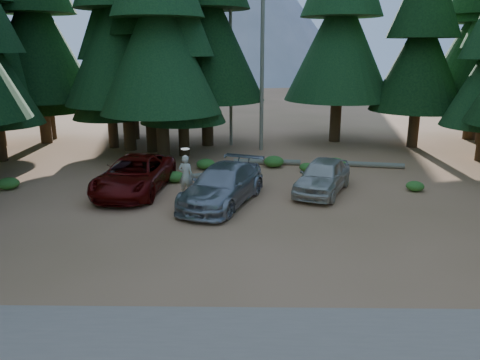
{
  "coord_description": "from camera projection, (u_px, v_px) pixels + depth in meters",
  "views": [
    {
      "loc": [
        -0.12,
        -15.31,
        6.36
      ],
      "look_at": [
        -0.39,
        2.79,
        1.25
      ],
      "focal_mm": 35.0,
      "sensor_mm": 36.0,
      "label": 1
    }
  ],
  "objects": [
    {
      "name": "log_mid",
      "position": [
        267.0,
        162.0,
        26.47
      ],
      "size": [
        3.79,
        0.58,
        0.31
      ],
      "primitive_type": "cylinder",
      "rotation": [
        0.0,
        1.57,
        -0.07
      ],
      "color": "gray",
      "rests_on": "ground"
    },
    {
      "name": "log_right",
      "position": [
        361.0,
        164.0,
        25.96
      ],
      "size": [
        4.58,
        1.12,
        0.29
      ],
      "primitive_type": "cylinder",
      "rotation": [
        0.0,
        1.57,
        -0.18
      ],
      "color": "gray",
      "rests_on": "ground"
    },
    {
      "name": "shrub_left",
      "position": [
        206.0,
        164.0,
        25.47
      ],
      "size": [
        1.01,
        1.01,
        0.56
      ],
      "primitive_type": "ellipsoid",
      "color": "#377021",
      "rests_on": "ground"
    },
    {
      "name": "forest_belt_north",
      "position": [
        249.0,
        148.0,
        30.9
      ],
      "size": [
        36.0,
        7.0,
        22.0
      ],
      "primitive_type": null,
      "color": "black",
      "rests_on": "ground"
    },
    {
      "name": "snag_back",
      "position": [
        231.0,
        70.0,
        30.52
      ],
      "size": [
        0.2,
        0.2,
        10.0
      ],
      "primitive_type": "cylinder",
      "color": "gray",
      "rests_on": "ground"
    },
    {
      "name": "silver_minivan_right",
      "position": [
        323.0,
        176.0,
        21.2
      ],
      "size": [
        3.49,
        4.91,
        1.55
      ],
      "primitive_type": "imported",
      "rotation": [
        0.0,
        0.0,
        -0.41
      ],
      "color": "beige",
      "rests_on": "ground"
    },
    {
      "name": "shrub_far_right",
      "position": [
        334.0,
        165.0,
        24.99
      ],
      "size": [
        1.3,
        1.3,
        0.72
      ],
      "primitive_type": "ellipsoid",
      "color": "#377021",
      "rests_on": "ground"
    },
    {
      "name": "ground",
      "position": [
        250.0,
        236.0,
        16.46
      ],
      "size": [
        160.0,
        160.0,
        0.0
      ],
      "primitive_type": "plane",
      "color": "#9A6C41",
      "rests_on": "ground"
    },
    {
      "name": "log_left",
      "position": [
        210.0,
        175.0,
        23.89
      ],
      "size": [
        3.54,
        1.66,
        0.27
      ],
      "primitive_type": "cylinder",
      "rotation": [
        0.0,
        1.57,
        0.39
      ],
      "color": "gray",
      "rests_on": "ground"
    },
    {
      "name": "shrub_far_left",
      "position": [
        175.0,
        177.0,
        23.0
      ],
      "size": [
        0.95,
        0.95,
        0.52
      ],
      "primitive_type": "ellipsoid",
      "color": "#377021",
      "rests_on": "ground"
    },
    {
      "name": "gravel_strip",
      "position": [
        252.0,
        350.0,
        10.21
      ],
      "size": [
        26.0,
        3.5,
        0.01
      ],
      "primitive_type": "cube",
      "color": "gray",
      "rests_on": "ground"
    },
    {
      "name": "mountain_peak",
      "position": [
        236.0,
        17.0,
        97.95
      ],
      "size": [
        48.0,
        50.0,
        28.0
      ],
      "color": "gray",
      "rests_on": "ground"
    },
    {
      "name": "shrub_right",
      "position": [
        307.0,
        167.0,
        25.0
      ],
      "size": [
        0.82,
        0.82,
        0.45
      ],
      "primitive_type": "ellipsoid",
      "color": "#377021",
      "rests_on": "ground"
    },
    {
      "name": "red_pickup",
      "position": [
        134.0,
        175.0,
        21.3
      ],
      "size": [
        3.21,
        6.0,
        1.6
      ],
      "primitive_type": "imported",
      "rotation": [
        0.0,
        0.0,
        -0.1
      ],
      "color": "#580907",
      "rests_on": "ground"
    },
    {
      "name": "shrub_center_right",
      "position": [
        274.0,
        161.0,
        25.92
      ],
      "size": [
        1.11,
        1.11,
        0.61
      ],
      "primitive_type": "ellipsoid",
      "color": "#377021",
      "rests_on": "ground"
    },
    {
      "name": "frisbee_player",
      "position": [
        186.0,
        175.0,
        20.15
      ],
      "size": [
        0.76,
        0.61,
        2.1
      ],
      "rotation": [
        0.0,
        0.0,
        2.86
      ],
      "color": "beige",
      "rests_on": "ground"
    },
    {
      "name": "shrub_edge_east",
      "position": [
        415.0,
        186.0,
        21.58
      ],
      "size": [
        0.82,
        0.82,
        0.45
      ],
      "primitive_type": "ellipsoid",
      "color": "#377021",
      "rests_on": "ground"
    },
    {
      "name": "snag_front",
      "position": [
        262.0,
        54.0,
        28.77
      ],
      "size": [
        0.24,
        0.24,
        12.0
      ],
      "primitive_type": "cylinder",
      "color": "gray",
      "rests_on": "ground"
    },
    {
      "name": "shrub_edge_west",
      "position": [
        8.0,
        183.0,
        21.85
      ],
      "size": [
        0.98,
        0.98,
        0.54
      ],
      "primitive_type": "ellipsoid",
      "color": "#377021",
      "rests_on": "ground"
    },
    {
      "name": "silver_minivan_center",
      "position": [
        223.0,
        185.0,
        19.68
      ],
      "size": [
        4.04,
        5.98,
        1.61
      ],
      "primitive_type": "imported",
      "rotation": [
        0.0,
        0.0,
        -0.36
      ],
      "color": "#95979C",
      "rests_on": "ground"
    },
    {
      "name": "shrub_center_left",
      "position": [
        218.0,
        178.0,
        22.8
      ],
      "size": [
        0.99,
        0.99,
        0.55
      ],
      "primitive_type": "ellipsoid",
      "color": "#377021",
      "rests_on": "ground"
    }
  ]
}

